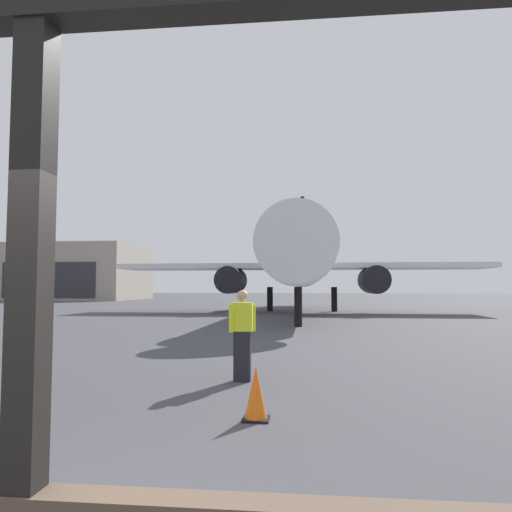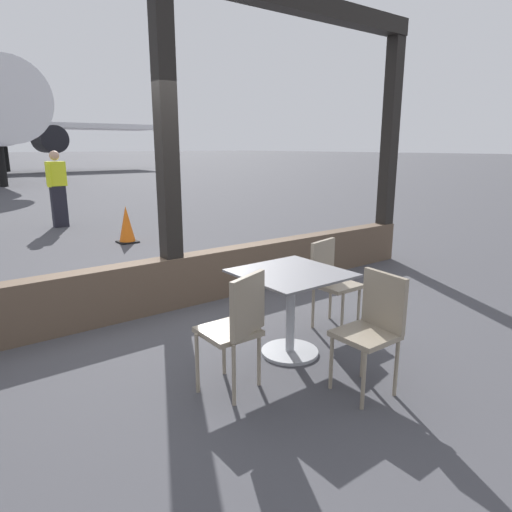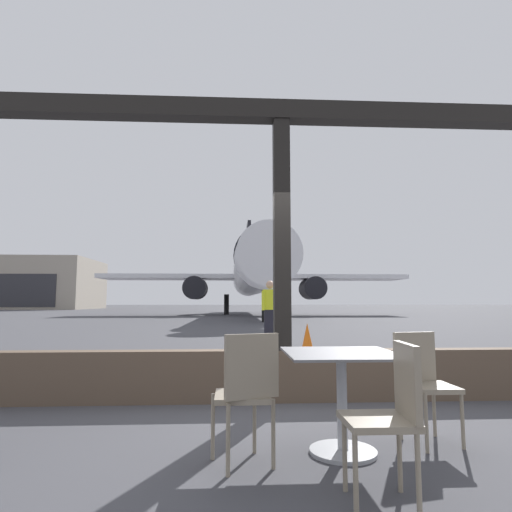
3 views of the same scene
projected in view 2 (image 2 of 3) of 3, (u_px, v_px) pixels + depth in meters
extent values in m
cube|color=brown|center=(173.00, 282.00, 5.27)|extent=(7.97, 0.24, 0.60)
cube|color=black|center=(167.00, 157.00, 4.93)|extent=(0.20, 0.20, 3.45)
cube|color=black|center=(389.00, 154.00, 7.22)|extent=(0.20, 0.20, 3.45)
cube|color=slate|center=(291.00, 273.00, 3.95)|extent=(0.87, 0.87, 0.02)
cylinder|color=#9EA0A5|center=(290.00, 314.00, 4.05)|extent=(0.08, 0.08, 0.75)
cylinder|color=#9EA0A5|center=(290.00, 352.00, 4.13)|extent=(0.52, 0.52, 0.03)
cube|color=gray|center=(337.00, 285.00, 4.62)|extent=(0.40, 0.40, 0.04)
cube|color=gray|center=(323.00, 260.00, 4.68)|extent=(0.40, 0.13, 0.42)
cylinder|color=gray|center=(359.00, 306.00, 4.70)|extent=(0.03, 0.03, 0.46)
cylinder|color=gray|center=(342.00, 315.00, 4.45)|extent=(0.03, 0.03, 0.46)
cylinder|color=gray|center=(330.00, 299.00, 4.91)|extent=(0.03, 0.03, 0.46)
cylinder|color=gray|center=(313.00, 307.00, 4.66)|extent=(0.03, 0.03, 0.46)
cube|color=gray|center=(365.00, 335.00, 3.38)|extent=(0.40, 0.40, 0.04)
cube|color=gray|center=(384.00, 301.00, 3.41)|extent=(0.07, 0.40, 0.43)
cylinder|color=gray|center=(364.00, 379.00, 3.20)|extent=(0.03, 0.03, 0.47)
cylinder|color=gray|center=(331.00, 361.00, 3.48)|extent=(0.03, 0.03, 0.47)
cylinder|color=gray|center=(396.00, 367.00, 3.38)|extent=(0.03, 0.03, 0.47)
cylinder|color=gray|center=(363.00, 350.00, 3.66)|extent=(0.03, 0.03, 0.47)
cube|color=gray|center=(228.00, 331.00, 3.42)|extent=(0.40, 0.40, 0.04)
cube|color=gray|center=(248.00, 305.00, 3.27)|extent=(0.39, 0.18, 0.45)
cylinder|color=gray|center=(197.00, 363.00, 3.43)|extent=(0.03, 0.03, 0.48)
cylinder|color=gray|center=(224.00, 347.00, 3.71)|extent=(0.03, 0.03, 0.48)
cylinder|color=gray|center=(234.00, 375.00, 3.25)|extent=(0.03, 0.03, 0.48)
cylinder|color=gray|center=(259.00, 357.00, 3.53)|extent=(0.03, 0.03, 0.48)
cone|color=silver|center=(2.00, 102.00, 18.50)|extent=(3.39, 2.60, 3.39)
cube|color=silver|center=(72.00, 126.00, 34.54)|extent=(12.30, 4.20, 0.36)
cylinder|color=black|center=(49.00, 139.00, 32.48)|extent=(1.90, 3.20, 1.90)
cylinder|color=black|center=(2.00, 167.00, 20.84)|extent=(0.36, 0.36, 1.82)
cylinder|color=black|center=(6.00, 159.00, 33.15)|extent=(0.44, 0.44, 1.82)
cube|color=black|center=(59.00, 207.00, 10.49)|extent=(0.32, 0.20, 0.95)
cube|color=yellow|center=(56.00, 174.00, 10.31)|extent=(0.40, 0.22, 0.55)
sphere|color=tan|center=(54.00, 156.00, 10.22)|extent=(0.22, 0.22, 0.22)
cylinder|color=yellow|center=(63.00, 174.00, 10.54)|extent=(0.09, 0.09, 0.52)
cylinder|color=yellow|center=(48.00, 175.00, 10.10)|extent=(0.09, 0.09, 0.52)
cone|color=orange|center=(126.00, 224.00, 8.79)|extent=(0.32, 0.32, 0.72)
cube|color=black|center=(128.00, 242.00, 8.87)|extent=(0.36, 0.36, 0.03)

